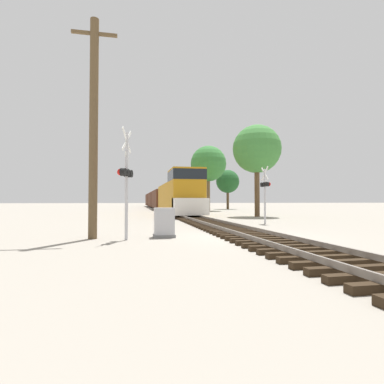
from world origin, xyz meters
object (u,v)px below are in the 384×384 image
(freight_train, at_px, (160,199))
(utility_pole, at_px, (94,126))
(relay_cabinet, at_px, (164,223))
(tree_mid_background, at_px, (208,164))
(crossing_signal_far, at_px, (265,188))
(crossing_signal_near, at_px, (126,176))
(tree_far_right, at_px, (257,149))
(tree_deep_background, at_px, (228,182))

(freight_train, xyz_separation_m, utility_pole, (-6.31, -42.40, 2.72))
(freight_train, height_order, utility_pole, utility_pole)
(freight_train, relative_size, utility_pole, 7.31)
(relay_cabinet, bearing_deg, tree_mid_background, 72.68)
(utility_pole, bearing_deg, tree_mid_background, 68.12)
(crossing_signal_far, bearing_deg, crossing_signal_near, 123.79)
(crossing_signal_near, bearing_deg, relay_cabinet, 131.49)
(freight_train, bearing_deg, relay_cabinet, -94.67)
(crossing_signal_far, height_order, tree_far_right, tree_far_right)
(freight_train, distance_m, relay_cabinet, 42.58)
(tree_mid_background, bearing_deg, tree_far_right, -88.23)
(relay_cabinet, relative_size, tree_mid_background, 0.12)
(relay_cabinet, xyz_separation_m, tree_deep_background, (15.60, 39.95, 4.44))
(crossing_signal_far, distance_m, relay_cabinet, 9.59)
(crossing_signal_near, xyz_separation_m, crossing_signal_far, (8.84, 6.60, -0.10))
(crossing_signal_near, relative_size, relay_cabinet, 3.54)
(utility_pole, bearing_deg, freight_train, 81.53)
(crossing_signal_near, height_order, relay_cabinet, crossing_signal_near)
(tree_far_right, distance_m, tree_deep_background, 25.82)
(crossing_signal_far, xyz_separation_m, relay_cabinet, (-7.28, -5.98, -1.79))
(tree_mid_background, distance_m, tree_deep_background, 10.15)
(utility_pole, bearing_deg, tree_far_right, 47.82)
(utility_pole, distance_m, tree_deep_background, 44.00)
(crossing_signal_near, distance_m, utility_pole, 2.51)
(tree_far_right, relative_size, tree_deep_background, 1.23)
(utility_pole, xyz_separation_m, tree_mid_background, (12.77, 31.81, 2.64))
(crossing_signal_near, relative_size, tree_mid_background, 0.44)
(tree_mid_background, bearing_deg, crossing_signal_near, -109.48)
(crossing_signal_near, relative_size, tree_deep_background, 0.60)
(crossing_signal_far, distance_m, tree_far_right, 10.15)
(crossing_signal_near, xyz_separation_m, tree_mid_background, (11.48, 32.44, 4.70))
(crossing_signal_far, xyz_separation_m, utility_pole, (-10.13, -5.97, 2.16))
(tree_far_right, height_order, tree_deep_background, tree_far_right)
(freight_train, distance_m, utility_pole, 42.96)
(crossing_signal_near, height_order, crossing_signal_far, crossing_signal_near)
(utility_pole, xyz_separation_m, tree_far_right, (13.30, 14.68, 1.96))
(crossing_signal_far, bearing_deg, tree_mid_background, -8.83)
(freight_train, bearing_deg, tree_far_right, -75.85)
(tree_far_right, distance_m, tree_mid_background, 17.15)
(relay_cabinet, xyz_separation_m, tree_far_right, (10.45, 14.70, 5.91))
(crossing_signal_far, xyz_separation_m, tree_far_right, (3.17, 8.72, 4.12))
(crossing_signal_near, height_order, tree_mid_background, tree_mid_background)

